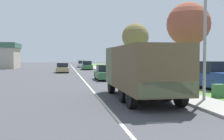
% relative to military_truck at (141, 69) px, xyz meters
% --- Properties ---
extents(ground_plane, '(180.00, 180.00, 0.00)m').
position_rel_military_truck_xyz_m(ground_plane, '(-2.04, 26.88, -1.56)').
color(ground_plane, '#424247').
extents(lane_centre_stripe, '(0.12, 120.00, 0.00)m').
position_rel_military_truck_xyz_m(lane_centre_stripe, '(-2.04, 26.88, -1.56)').
color(lane_centre_stripe, silver).
rests_on(lane_centre_stripe, ground).
extents(sidewalk_right, '(1.80, 120.00, 0.12)m').
position_rel_military_truck_xyz_m(sidewalk_right, '(2.46, 26.88, -1.50)').
color(sidewalk_right, '#9E9B93').
rests_on(sidewalk_right, ground).
extents(grass_strip_right, '(7.00, 120.00, 0.02)m').
position_rel_military_truck_xyz_m(grass_strip_right, '(6.86, 26.88, -1.55)').
color(grass_strip_right, '#56843D').
rests_on(grass_strip_right, ground).
extents(military_truck, '(2.45, 7.61, 2.69)m').
position_rel_military_truck_xyz_m(military_truck, '(0.00, 0.00, 0.00)').
color(military_truck, '#545B3D').
rests_on(military_truck, ground).
extents(car_nearest_ahead, '(1.94, 4.38, 1.44)m').
position_rel_military_truck_xyz_m(car_nearest_ahead, '(0.14, 12.78, -0.91)').
color(car_nearest_ahead, '#336B3D').
rests_on(car_nearest_ahead, ground).
extents(car_second_ahead, '(1.76, 4.50, 1.38)m').
position_rel_military_truck_xyz_m(car_second_ahead, '(-4.08, 26.95, -0.94)').
color(car_second_ahead, tan).
rests_on(car_second_ahead, ground).
extents(car_third_ahead, '(1.75, 4.68, 1.56)m').
position_rel_military_truck_xyz_m(car_third_ahead, '(0.13, 36.39, -0.86)').
color(car_third_ahead, '#336B3D').
rests_on(car_third_ahead, ground).
extents(car_fourth_ahead, '(1.77, 4.44, 1.50)m').
position_rel_military_truck_xyz_m(car_fourth_ahead, '(-0.01, 48.76, -0.89)').
color(car_fourth_ahead, silver).
rests_on(car_fourth_ahead, ground).
extents(tree_mid_right, '(3.93, 3.93, 7.08)m').
position_rel_military_truck_xyz_m(tree_mid_right, '(7.26, 10.28, 3.55)').
color(tree_mid_right, brown).
rests_on(tree_mid_right, grass_strip_right).
extents(tree_far_right, '(3.70, 3.70, 6.86)m').
position_rel_military_truck_xyz_m(tree_far_right, '(5.88, 24.15, 3.45)').
color(tree_far_right, brown).
rests_on(tree_far_right, grass_strip_right).
extents(utility_box, '(0.55, 0.45, 0.70)m').
position_rel_military_truck_xyz_m(utility_box, '(4.16, -0.15, -1.19)').
color(utility_box, '#3D7042').
rests_on(utility_box, grass_strip_right).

